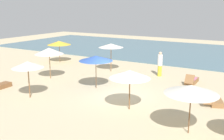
% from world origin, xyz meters
% --- Properties ---
extents(ground_plane, '(60.00, 60.00, 0.00)m').
position_xyz_m(ground_plane, '(0.00, 0.00, 0.00)').
color(ground_plane, beige).
extents(ocean_water, '(48.00, 16.00, 0.06)m').
position_xyz_m(ocean_water, '(0.00, 17.00, 0.03)').
color(ocean_water, slate).
rests_on(ocean_water, ground_plane).
extents(umbrella_0, '(1.96, 1.96, 2.24)m').
position_xyz_m(umbrella_0, '(-3.29, 4.82, 2.08)').
color(umbrella_0, olive).
rests_on(umbrella_0, ground_plane).
extents(umbrella_1, '(2.12, 2.12, 2.10)m').
position_xyz_m(umbrella_1, '(-1.77, 0.43, 1.94)').
color(umbrella_1, brown).
rests_on(umbrella_1, ground_plane).
extents(umbrella_2, '(2.16, 2.16, 2.05)m').
position_xyz_m(umbrella_2, '(4.95, -2.78, 1.87)').
color(umbrella_2, brown).
rests_on(umbrella_2, ground_plane).
extents(umbrella_3, '(2.05, 2.05, 2.24)m').
position_xyz_m(umbrella_3, '(-5.93, 0.68, 2.01)').
color(umbrella_3, olive).
rests_on(umbrella_3, ground_plane).
extents(umbrella_4, '(1.79, 1.79, 2.11)m').
position_xyz_m(umbrella_4, '(-4.02, -3.00, 1.92)').
color(umbrella_4, brown).
rests_on(umbrella_4, ground_plane).
extents(umbrella_5, '(2.06, 2.06, 2.04)m').
position_xyz_m(umbrella_5, '(1.68, -1.70, 1.83)').
color(umbrella_5, brown).
rests_on(umbrella_5, ground_plane).
extents(umbrella_7, '(2.15, 2.15, 2.00)m').
position_xyz_m(umbrella_7, '(-9.24, 5.43, 1.82)').
color(umbrella_7, brown).
rests_on(umbrella_7, ground_plane).
extents(lounger_0, '(1.13, 1.79, 0.69)m').
position_xyz_m(lounger_0, '(5.25, 1.32, 0.17)').
color(lounger_0, olive).
rests_on(lounger_0, ground_plane).
extents(lounger_2, '(0.61, 1.67, 0.72)m').
position_xyz_m(lounger_2, '(3.19, 4.63, 0.18)').
color(lounger_2, olive).
rests_on(lounger_2, ground_plane).
extents(person_1, '(0.39, 0.39, 1.84)m').
position_xyz_m(person_1, '(0.62, 5.36, 0.93)').
color(person_1, yellow).
rests_on(person_1, ground_plane).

